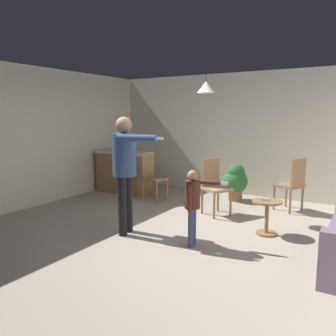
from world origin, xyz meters
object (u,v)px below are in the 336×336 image
at_px(kitchen_counter, 124,172).
at_px(dining_chair_centre_back, 292,182).
at_px(person_child, 193,199).
at_px(dining_chair_near_wall, 152,175).
at_px(potted_plant_corner, 236,180).
at_px(dining_chair_by_counter, 214,184).
at_px(side_table_by_couch, 267,213).
at_px(person_adult, 125,162).
at_px(spare_remote_on_table, 264,199).

bearing_deg(kitchen_counter, dining_chair_centre_back, 5.06).
relative_size(person_child, dining_chair_near_wall, 1.05).
height_order(dining_chair_centre_back, potted_plant_corner, dining_chair_centre_back).
xyz_separation_m(kitchen_counter, dining_chair_by_counter, (2.52, -0.59, 0.07)).
relative_size(side_table_by_couch, potted_plant_corner, 0.67).
xyz_separation_m(person_adult, person_child, (1.08, 0.08, -0.43)).
bearing_deg(person_child, person_adult, -94.86).
xyz_separation_m(dining_chair_centre_back, spare_remote_on_table, (-0.09, -1.52, -0.01)).
bearing_deg(kitchen_counter, person_adult, -50.88).
distance_m(kitchen_counter, potted_plant_corner, 2.57).
distance_m(dining_chair_near_wall, dining_chair_centre_back, 2.74).
bearing_deg(dining_chair_near_wall, person_adult, 27.39).
bearing_deg(spare_remote_on_table, dining_chair_near_wall, 162.12).
bearing_deg(potted_plant_corner, dining_chair_by_counter, -89.21).
height_order(kitchen_counter, dining_chair_centre_back, dining_chair_centre_back).
bearing_deg(person_adult, person_child, 83.62).
bearing_deg(side_table_by_couch, kitchen_counter, 162.12).
relative_size(person_child, dining_chair_centre_back, 1.05).
height_order(person_child, spare_remote_on_table, person_child).
xyz_separation_m(person_adult, spare_remote_on_table, (1.78, 1.04, -0.55)).
relative_size(person_adult, spare_remote_on_table, 13.46).
distance_m(person_child, potted_plant_corner, 2.75).
height_order(kitchen_counter, person_child, person_child).
distance_m(dining_chair_centre_back, potted_plant_corner, 1.21).
height_order(side_table_by_couch, spare_remote_on_table, spare_remote_on_table).
relative_size(dining_chair_by_counter, potted_plant_corner, 1.30).
xyz_separation_m(kitchen_counter, spare_remote_on_table, (3.59, -1.19, 0.06)).
bearing_deg(person_adult, dining_chair_centre_back, 133.04).
height_order(dining_chair_by_counter, dining_chair_near_wall, same).
bearing_deg(person_child, dining_chair_by_counter, -175.76).
relative_size(kitchen_counter, side_table_by_couch, 2.42).
xyz_separation_m(side_table_by_couch, person_adult, (-1.82, -1.06, 0.76)).
height_order(dining_chair_centre_back, spare_remote_on_table, dining_chair_centre_back).
bearing_deg(side_table_by_couch, spare_remote_on_table, -153.98).
xyz_separation_m(kitchen_counter, person_child, (2.89, -2.15, 0.17)).
xyz_separation_m(dining_chair_by_counter, spare_remote_on_table, (1.07, -0.60, -0.01)).
height_order(person_adult, potted_plant_corner, person_adult).
bearing_deg(potted_plant_corner, side_table_by_couch, -57.07).
distance_m(kitchen_counter, dining_chair_by_counter, 2.59).
bearing_deg(person_child, spare_remote_on_table, 134.59).
bearing_deg(kitchen_counter, dining_chair_near_wall, -19.48).
height_order(kitchen_counter, dining_chair_by_counter, dining_chair_by_counter).
xyz_separation_m(dining_chair_near_wall, dining_chair_centre_back, (2.66, 0.69, 0.00)).
height_order(kitchen_counter, person_adult, person_adult).
relative_size(potted_plant_corner, spare_remote_on_table, 5.93).
bearing_deg(person_adult, spare_remote_on_table, 109.55).
bearing_deg(potted_plant_corner, dining_chair_near_wall, -147.67).
xyz_separation_m(dining_chair_centre_back, potted_plant_corner, (-1.18, 0.24, -0.12)).
bearing_deg(person_child, kitchen_counter, -135.81).
relative_size(side_table_by_couch, person_child, 0.50).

